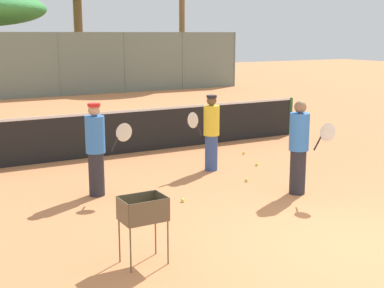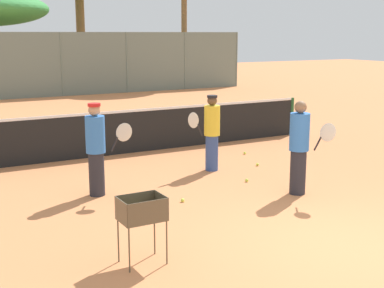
% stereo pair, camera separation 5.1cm
% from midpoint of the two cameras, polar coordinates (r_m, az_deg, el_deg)
% --- Properties ---
extents(ground_plane, '(80.00, 80.00, 0.00)m').
position_cam_midpoint_polar(ground_plane, '(7.78, 17.00, -10.53)').
color(ground_plane, '#D37F4C').
extents(tennis_net, '(9.45, 0.10, 1.07)m').
position_cam_midpoint_polar(tennis_net, '(13.21, -5.09, 1.57)').
color(tennis_net, '#26592D').
rests_on(tennis_net, ground_plane).
extents(back_fence, '(22.75, 0.08, 2.94)m').
position_cam_midpoint_polar(back_fence, '(25.23, -17.26, 8.01)').
color(back_fence, slate).
rests_on(back_fence, ground_plane).
extents(player_white_outfit, '(0.48, 0.86, 1.71)m').
position_cam_midpoint_polar(player_white_outfit, '(9.79, 11.53, -0.29)').
color(player_white_outfit, '#26262D').
rests_on(player_white_outfit, ground_plane).
extents(player_red_cap, '(0.75, 0.64, 1.68)m').
position_cam_midpoint_polar(player_red_cap, '(9.66, -10.03, -0.44)').
color(player_red_cap, '#26262D').
rests_on(player_red_cap, ground_plane).
extents(player_yellow_shirt, '(0.87, 0.33, 1.61)m').
position_cam_midpoint_polar(player_yellow_shirt, '(11.29, 2.23, 1.32)').
color(player_yellow_shirt, '#334C8C').
rests_on(player_yellow_shirt, ground_plane).
extents(ball_cart, '(0.56, 0.41, 0.88)m').
position_cam_midpoint_polar(ball_cart, '(6.79, -5.20, -7.47)').
color(ball_cart, brown).
rests_on(ball_cart, ground_plane).
extents(tennis_ball_0, '(0.07, 0.07, 0.07)m').
position_cam_midpoint_polar(tennis_ball_0, '(13.02, 5.76, -0.95)').
color(tennis_ball_0, '#D1E54C').
rests_on(tennis_ball_0, ground_plane).
extents(tennis_ball_3, '(0.07, 0.07, 0.07)m').
position_cam_midpoint_polar(tennis_ball_3, '(9.32, -4.23, -6.08)').
color(tennis_ball_3, '#D1E54C').
rests_on(tennis_ball_3, ground_plane).
extents(tennis_ball_4, '(0.07, 0.07, 0.07)m').
position_cam_midpoint_polar(tennis_ball_4, '(10.63, 6.00, -3.86)').
color(tennis_ball_4, '#D1E54C').
rests_on(tennis_ball_4, ground_plane).
extents(tennis_ball_6, '(0.07, 0.07, 0.07)m').
position_cam_midpoint_polar(tennis_ball_6, '(11.91, 7.11, -2.18)').
color(tennis_ball_6, '#D1E54C').
rests_on(tennis_ball_6, ground_plane).
extents(tennis_ball_7, '(0.07, 0.07, 0.07)m').
position_cam_midpoint_polar(tennis_ball_7, '(9.34, -0.85, -6.01)').
color(tennis_ball_7, '#D1E54C').
rests_on(tennis_ball_7, ground_plane).
extents(parked_car, '(4.20, 1.70, 1.60)m').
position_cam_midpoint_polar(parked_car, '(29.66, -19.30, 6.79)').
color(parked_car, '#232328').
rests_on(parked_car, ground_plane).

